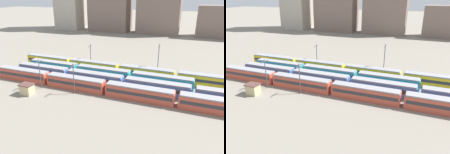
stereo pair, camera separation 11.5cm
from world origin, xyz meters
The scene contains 13 objects.
ground_plane centered at (0.00, 7.80, 0.00)m, with size 600.00×600.00×0.00m, color gray.
train_track_0 centered at (20.31, 0.00, 1.90)m, with size 74.70×3.06×3.75m.
train_track_1 centered at (33.37, 5.20, 1.90)m, with size 93.60×3.06×3.75m.
train_track_2 centered at (15.02, 10.40, 1.90)m, with size 55.80×3.06×3.75m.
train_track_3 centered at (27.95, 15.60, 1.90)m, with size 93.60×3.06×3.75m.
catenary_pole_0 centered at (12.11, -2.88, 4.90)m, with size 0.24×3.20×8.74m.
catenary_pole_1 centered at (31.04, 18.79, 6.03)m, with size 0.24×3.20×10.94m.
catenary_pole_2 centered at (1.08, -3.14, 4.89)m, with size 0.24×3.20×8.73m.
catenary_pole_3 centered at (6.45, 18.66, 5.00)m, with size 0.24×3.20×8.93m.
signal_hut centered at (0.16, -7.98, 1.55)m, with size 3.60×3.00×3.04m.
distant_building_1 centered at (-18.39, 100.12, 21.13)m, with size 28.71×15.90×42.26m, color #7A665B.
distant_building_2 centered at (16.46, 100.12, 17.16)m, with size 27.75×14.61×34.32m, color #7A665B.
distant_building_3 centered at (55.51, 100.12, 9.54)m, with size 29.91×12.81×19.08m, color #7A665B.
Camera 1 is at (41.70, -50.08, 26.32)m, focal length 34.79 mm.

